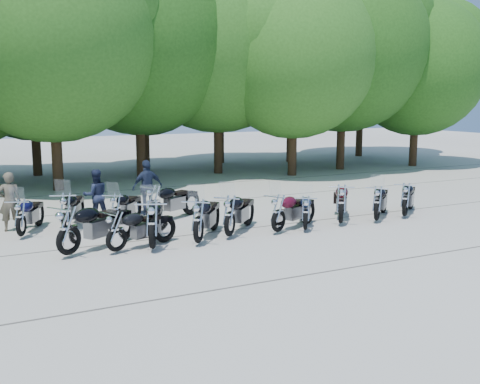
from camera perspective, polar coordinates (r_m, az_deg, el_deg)
name	(u,v)px	position (r m, az deg, el deg)	size (l,w,h in m)	color
ground	(265,241)	(15.09, 2.56, -4.96)	(90.00, 90.00, 0.00)	gray
tree_3	(50,34)	(24.39, -18.70, 15.01)	(8.70, 8.70, 10.67)	#3A2614
tree_4	(137,35)	(27.11, -10.38, 15.40)	(9.13, 9.13, 11.20)	#3A2614
tree_5	(217,41)	(28.63, -2.31, 15.09)	(9.04, 9.04, 11.10)	#3A2614
tree_6	(294,55)	(27.85, 5.48, 13.64)	(8.00, 8.00, 9.82)	#3A2614
tree_7	(344,48)	(30.74, 10.47, 14.21)	(8.79, 8.79, 10.79)	#3A2614
tree_8	(417,67)	(33.23, 17.58, 11.98)	(7.53, 7.53, 9.25)	#3A2614
tree_11	(31,62)	(29.43, -20.45, 12.26)	(7.56, 7.56, 9.28)	#3A2614
tree_12	(143,61)	(30.62, -9.82, 13.00)	(7.88, 7.88, 9.67)	#3A2614
tree_13	(220,59)	(33.32, -2.06, 13.37)	(8.31, 8.31, 10.20)	#3A2614
tree_14	(291,63)	(33.97, 5.23, 12.91)	(8.02, 8.02, 9.84)	#3A2614
tree_15	(362,48)	(38.23, 12.32, 14.14)	(9.67, 9.67, 11.86)	#3A2614
motorcycle_0	(68,229)	(13.93, -17.06, -3.58)	(0.77, 2.52, 1.43)	black
motorcycle_1	(116,230)	(14.00, -12.46, -3.79)	(0.65, 2.12, 1.20)	black
motorcycle_2	(152,223)	(14.05, -8.92, -3.12)	(0.78, 2.55, 1.44)	black
motorcycle_3	(198,219)	(14.49, -4.25, -2.79)	(0.74, 2.43, 1.37)	black
motorcycle_4	(230,214)	(15.15, -1.05, -2.29)	(0.72, 2.37, 1.34)	black
motorcycle_5	(278,212)	(15.71, 3.93, -2.02)	(0.68, 2.25, 1.27)	#400818
motorcycle_6	(306,212)	(16.05, 6.68, -2.00)	(0.63, 2.07, 1.17)	#0C1736
motorcycle_7	(341,202)	(17.00, 10.25, -1.05)	(0.75, 2.47, 1.40)	black
motorcycle_8	(377,202)	(17.63, 13.78, -1.00)	(0.69, 2.26, 1.28)	black
motorcycle_9	(405,198)	(18.52, 16.46, -0.63)	(0.69, 2.26, 1.28)	black
motorcycle_10	(21,217)	(16.30, -21.39, -2.33)	(0.65, 2.15, 1.22)	black
motorcycle_11	(66,211)	(16.34, -17.29, -1.87)	(0.72, 2.36, 1.33)	black
motorcycle_12	(116,209)	(16.71, -12.48, -1.69)	(0.64, 2.09, 1.18)	black
motorcycle_13	(154,202)	(17.15, -8.71, -1.04)	(0.71, 2.34, 1.33)	black
rider_0	(10,202)	(17.31, -22.37, -0.90)	(0.62, 0.41, 1.71)	brown
rider_1	(96,195)	(17.93, -14.44, -0.31)	(0.78, 0.61, 1.61)	#202743
rider_2	(148,187)	(18.58, -9.38, 0.48)	(1.05, 0.44, 1.80)	#212C46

